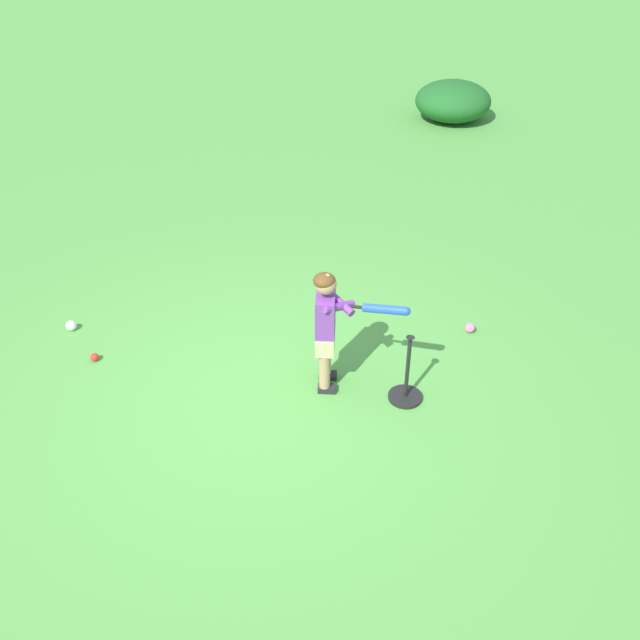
{
  "coord_description": "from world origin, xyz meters",
  "views": [
    {
      "loc": [
        -0.13,
        -4.44,
        3.91
      ],
      "look_at": [
        0.57,
        0.42,
        0.45
      ],
      "focal_mm": 40.31,
      "sensor_mm": 36.0,
      "label": 1
    }
  ],
  "objects_px": {
    "play_ball_center_lawn": "(95,357)",
    "play_ball_by_bucket": "(71,326)",
    "batting_tee": "(406,388)",
    "child_batter": "(329,321)",
    "play_ball_midfield": "(470,328)"
  },
  "relations": [
    {
      "from": "batting_tee",
      "to": "play_ball_center_lawn",
      "type": "bearing_deg",
      "value": 161.32
    },
    {
      "from": "child_batter",
      "to": "play_ball_midfield",
      "type": "relative_size",
      "value": 11.52
    },
    {
      "from": "play_ball_center_lawn",
      "to": "play_ball_midfield",
      "type": "bearing_deg",
      "value": -0.89
    },
    {
      "from": "play_ball_midfield",
      "to": "batting_tee",
      "type": "relative_size",
      "value": 0.15
    },
    {
      "from": "batting_tee",
      "to": "child_batter",
      "type": "bearing_deg",
      "value": 156.56
    },
    {
      "from": "child_batter",
      "to": "play_ball_by_bucket",
      "type": "relative_size",
      "value": 11.08
    },
    {
      "from": "child_batter",
      "to": "batting_tee",
      "type": "relative_size",
      "value": 1.74
    },
    {
      "from": "play_ball_by_bucket",
      "to": "batting_tee",
      "type": "height_order",
      "value": "batting_tee"
    },
    {
      "from": "child_batter",
      "to": "play_ball_center_lawn",
      "type": "xyz_separation_m",
      "value": [
        -1.98,
        0.61,
        -0.61
      ]
    },
    {
      "from": "child_batter",
      "to": "play_ball_midfield",
      "type": "height_order",
      "value": "child_batter"
    },
    {
      "from": "play_ball_center_lawn",
      "to": "play_ball_by_bucket",
      "type": "height_order",
      "value": "play_ball_by_bucket"
    },
    {
      "from": "play_ball_by_bucket",
      "to": "batting_tee",
      "type": "distance_m",
      "value": 3.15
    },
    {
      "from": "child_batter",
      "to": "batting_tee",
      "type": "xyz_separation_m",
      "value": [
        0.59,
        -0.26,
        -0.55
      ]
    },
    {
      "from": "child_batter",
      "to": "play_ball_center_lawn",
      "type": "height_order",
      "value": "child_batter"
    },
    {
      "from": "play_ball_midfield",
      "to": "batting_tee",
      "type": "xyz_separation_m",
      "value": [
        -0.81,
        -0.82,
        0.06
      ]
    }
  ]
}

